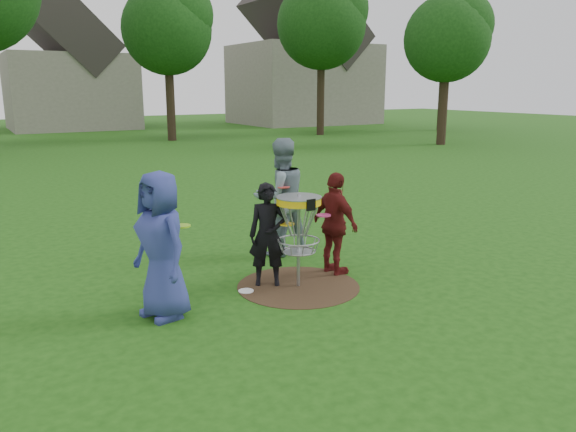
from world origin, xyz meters
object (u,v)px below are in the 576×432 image
player_black (268,235)px  player_maroon (335,224)px  disc_golf_basket (299,219)px  player_blue (161,245)px  player_grey (281,197)px

player_black → player_maroon: size_ratio=0.95×
disc_golf_basket → player_maroon: bearing=15.5°
player_maroon → disc_golf_basket: (-0.80, -0.22, 0.22)m
player_black → disc_golf_basket: size_ratio=1.10×
player_blue → player_black: 1.74m
player_blue → player_grey: bearing=107.0°
player_grey → disc_golf_basket: size_ratio=1.47×
player_blue → player_grey: player_grey is taller
disc_golf_basket → player_black: bearing=139.8°
player_black → player_grey: bearing=82.3°
player_blue → player_maroon: player_blue is taller
player_black → player_grey: player_grey is taller
disc_golf_basket → player_blue: bearing=-178.2°
player_grey → player_maroon: 1.37m
player_blue → player_grey: (2.63, 1.62, 0.07)m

